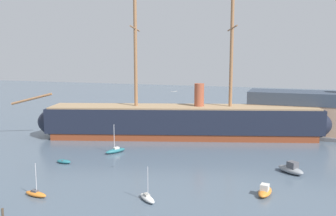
{
  "coord_description": "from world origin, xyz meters",
  "views": [
    {
      "loc": [
        19.92,
        -24.43,
        18.63
      ],
      "look_at": [
        -1.55,
        35.79,
        9.46
      ],
      "focal_mm": 38.27,
      "sensor_mm": 36.0,
      "label": 1
    }
  ],
  "objects": [
    {
      "name": "sailboat_near_centre",
      "position": [
        2.42,
        16.59,
        0.39
      ],
      "size": [
        3.4,
        3.14,
        4.65
      ],
      "color": "silver",
      "rests_on": "ground"
    },
    {
      "name": "mooring_piling_left_pair",
      "position": [
        -10.75,
        5.55,
        0.79
      ],
      "size": [
        0.27,
        0.27,
        1.58
      ],
      "primitive_type": "cylinder",
      "color": "#4C3D2D",
      "rests_on": "ground"
    },
    {
      "name": "dockside_warehouse_right",
      "position": [
        28.26,
        66.43,
        5.2
      ],
      "size": [
        40.89,
        12.66,
        14.48
      ],
      "color": "#565659",
      "rests_on": "ground"
    },
    {
      "name": "motorboat_distant_centre",
      "position": [
        -0.44,
        64.23,
        0.66
      ],
      "size": [
        4.64,
        4.35,
        1.89
      ],
      "color": "gray",
      "rests_on": "ground"
    },
    {
      "name": "tall_ship",
      "position": [
        -4.25,
        53.56,
        3.84
      ],
      "size": [
        72.35,
        28.01,
        35.8
      ],
      "color": "brown",
      "rests_on": "ground"
    },
    {
      "name": "dinghy_mid_left",
      "position": [
        -17.93,
        26.92,
        0.34
      ],
      "size": [
        2.86,
        1.35,
        0.66
      ],
      "color": "#236670",
      "rests_on": "ground"
    },
    {
      "name": "sailboat_alongside_bow",
      "position": [
        -12.62,
        36.18,
        0.48
      ],
      "size": [
        3.24,
        4.48,
        5.7
      ],
      "color": "#236670",
      "rests_on": "ground"
    },
    {
      "name": "dinghy_far_left",
      "position": [
        -26.38,
        57.46,
        0.26
      ],
      "size": [
        1.69,
        2.36,
        0.51
      ],
      "color": "gold",
      "rests_on": "ground"
    },
    {
      "name": "seagull_in_flight",
      "position": [
        4.06,
        22.56,
        13.83
      ],
      "size": [
        0.78,
        0.91,
        0.13
      ],
      "color": "silver"
    },
    {
      "name": "motorboat_alongside_stern",
      "position": [
        19.92,
        34.67,
        0.7
      ],
      "size": [
        4.9,
        4.5,
        1.98
      ],
      "color": "gray",
      "rests_on": "ground"
    },
    {
      "name": "motorboat_mid_right",
      "position": [
        16.73,
        23.67,
        0.57
      ],
      "size": [
        2.16,
        4.07,
        1.63
      ],
      "color": "orange",
      "rests_on": "ground"
    },
    {
      "name": "sailboat_foreground_left",
      "position": [
        -12.28,
        12.88,
        0.39
      ],
      "size": [
        3.65,
        1.47,
        4.63
      ],
      "color": "orange",
      "rests_on": "ground"
    }
  ]
}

